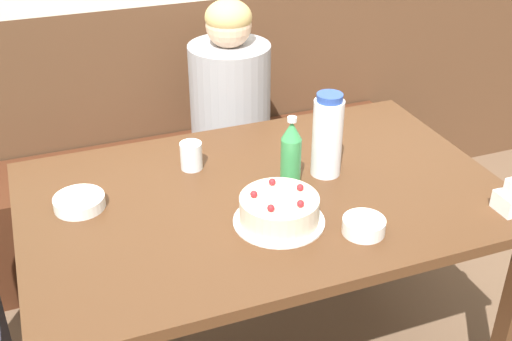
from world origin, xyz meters
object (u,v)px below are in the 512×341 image
at_px(bowl_rice_small, 79,202).
at_px(soju_bottle, 291,152).
at_px(birthday_cake, 279,210).
at_px(bench_seat, 195,197).
at_px(bowl_soup_white, 364,226).
at_px(person_teal_shirt, 231,145).
at_px(water_pitcher, 327,136).
at_px(glass_water_tall, 191,156).

bearing_deg(bowl_rice_small, soju_bottle, -7.80).
relative_size(birthday_cake, bowl_rice_small, 1.75).
bearing_deg(bench_seat, bowl_rice_small, -126.34).
height_order(bowl_soup_white, person_teal_shirt, person_teal_shirt).
height_order(bench_seat, person_teal_shirt, person_teal_shirt).
distance_m(water_pitcher, bowl_rice_small, 0.76).
distance_m(soju_bottle, bowl_soup_white, 0.33).
xyz_separation_m(water_pitcher, soju_bottle, (-0.13, -0.01, -0.03)).
bearing_deg(bench_seat, bowl_soup_white, -80.95).
relative_size(birthday_cake, water_pitcher, 0.95).
bearing_deg(bowl_rice_small, glass_water_tall, 16.20).
distance_m(glass_water_tall, person_teal_shirt, 0.64).
height_order(soju_bottle, glass_water_tall, soju_bottle).
bearing_deg(water_pitcher, bowl_rice_small, 174.37).
bearing_deg(soju_bottle, bench_seat, 96.87).
bearing_deg(bowl_soup_white, birthday_cake, 146.90).
bearing_deg(glass_water_tall, soju_bottle, -36.47).
bearing_deg(person_teal_shirt, glass_water_tall, -30.96).
bearing_deg(soju_bottle, birthday_cake, -121.65).
distance_m(water_pitcher, glass_water_tall, 0.43).
distance_m(soju_bottle, glass_water_tall, 0.33).
relative_size(bench_seat, person_teal_shirt, 1.71).
height_order(bench_seat, soju_bottle, soju_bottle).
xyz_separation_m(water_pitcher, bowl_rice_small, (-0.75, 0.07, -0.11)).
height_order(soju_bottle, bowl_rice_small, soju_bottle).
distance_m(birthday_cake, bowl_rice_small, 0.58).
distance_m(birthday_cake, bowl_soup_white, 0.23).
distance_m(bench_seat, person_teal_shirt, 0.34).
bearing_deg(bowl_soup_white, bench_seat, 99.05).
distance_m(bench_seat, bowl_soup_white, 1.25).
bearing_deg(person_teal_shirt, water_pitcher, 7.26).
xyz_separation_m(bench_seat, birthday_cake, (-0.02, -0.99, 0.55)).
height_order(bench_seat, bowl_rice_small, bowl_rice_small).
xyz_separation_m(glass_water_tall, person_teal_shirt, (0.30, 0.50, -0.26)).
relative_size(bowl_rice_small, glass_water_tall, 1.65).
bearing_deg(birthday_cake, water_pitcher, 39.46).
height_order(bench_seat, birthday_cake, birthday_cake).
relative_size(birthday_cake, bowl_soup_white, 2.19).
bearing_deg(bowl_rice_small, bench_seat, 53.66).
distance_m(birthday_cake, glass_water_tall, 0.40).
bearing_deg(bowl_rice_small, person_teal_shirt, 42.29).
bearing_deg(person_teal_shirt, bowl_soup_white, 2.40).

